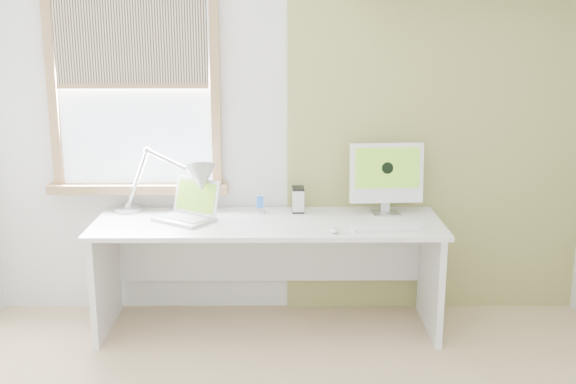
{
  "coord_description": "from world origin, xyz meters",
  "views": [
    {
      "loc": [
        -0.02,
        -2.82,
        1.94
      ],
      "look_at": [
        0.0,
        1.05,
        1.0
      ],
      "focal_mm": 43.17,
      "sensor_mm": 36.0,
      "label": 1
    }
  ],
  "objects_px": {
    "desk_lamp": "(187,182)",
    "external_drive": "(298,200)",
    "imac": "(386,174)",
    "desk": "(268,247)",
    "laptop": "(189,209)"
  },
  "relations": [
    {
      "from": "desk_lamp",
      "to": "external_drive",
      "type": "bearing_deg",
      "value": 9.34
    },
    {
      "from": "external_drive",
      "to": "imac",
      "type": "distance_m",
      "value": 0.6
    },
    {
      "from": "desk",
      "to": "imac",
      "type": "bearing_deg",
      "value": 8.8
    },
    {
      "from": "desk_lamp",
      "to": "imac",
      "type": "height_order",
      "value": "imac"
    },
    {
      "from": "desk",
      "to": "desk_lamp",
      "type": "height_order",
      "value": "desk_lamp"
    },
    {
      "from": "external_drive",
      "to": "imac",
      "type": "xyz_separation_m",
      "value": [
        0.57,
        -0.05,
        0.18
      ]
    },
    {
      "from": "desk_lamp",
      "to": "desk",
      "type": "bearing_deg",
      "value": -5.62
    },
    {
      "from": "desk_lamp",
      "to": "laptop",
      "type": "bearing_deg",
      "value": -70.51
    },
    {
      "from": "desk",
      "to": "imac",
      "type": "xyz_separation_m",
      "value": [
        0.77,
        0.12,
        0.46
      ]
    },
    {
      "from": "laptop",
      "to": "external_drive",
      "type": "relative_size",
      "value": 2.76
    },
    {
      "from": "desk",
      "to": "desk_lamp",
      "type": "distance_m",
      "value": 0.67
    },
    {
      "from": "desk",
      "to": "external_drive",
      "type": "relative_size",
      "value": 13.45
    },
    {
      "from": "laptop",
      "to": "external_drive",
      "type": "distance_m",
      "value": 0.72
    },
    {
      "from": "desk",
      "to": "imac",
      "type": "distance_m",
      "value": 0.9
    },
    {
      "from": "external_drive",
      "to": "imac",
      "type": "bearing_deg",
      "value": -5.0
    }
  ]
}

